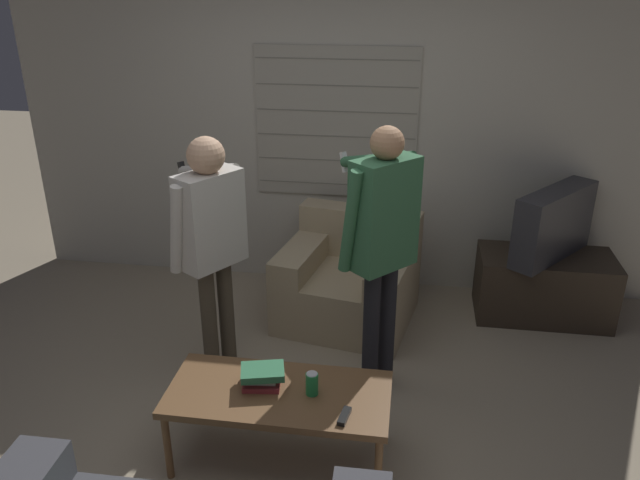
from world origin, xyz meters
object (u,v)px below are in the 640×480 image
armchair_beige (349,280)px  tv (553,224)px  coffee_table (279,397)px  person_left_standing (210,230)px  soda_can (312,384)px  person_right_standing (382,233)px  book_stack (262,376)px  spare_remote (344,416)px

armchair_beige → tv: 1.55m
coffee_table → person_left_standing: size_ratio=0.73×
tv → soda_can: (-1.49, -1.80, -0.26)m
coffee_table → person_left_standing: person_left_standing is taller
tv → person_right_standing: size_ratio=0.45×
tv → person_left_standing: (-2.24, -1.06, 0.25)m
tv → person_left_standing: 2.49m
book_stack → armchair_beige: bearing=78.7°
person_right_standing → soda_can: bearing=-160.0°
person_left_standing → spare_remote: person_left_standing is taller
armchair_beige → book_stack: bearing=89.4°
coffee_table → person_right_standing: bearing=56.5°
coffee_table → armchair_beige: bearing=82.5°
person_left_standing → soda_can: (0.75, -0.74, -0.51)m
tv → person_right_standing: 1.65m
person_right_standing → spare_remote: size_ratio=12.60×
coffee_table → book_stack: 0.14m
armchair_beige → person_left_standing: size_ratio=0.68×
soda_can → book_stack: bearing=172.2°
spare_remote → tv: bearing=66.2°
tv → coffee_table: bearing=-3.9°
coffee_table → tv: tv is taller
tv → person_right_standing: bearing=-8.7°
person_left_standing → person_right_standing: (1.04, -0.04, 0.06)m
armchair_beige → person_right_standing: 1.18m
soda_can → spare_remote: 0.26m
armchair_beige → person_right_standing: person_right_standing is taller
coffee_table → person_left_standing: (-0.57, 0.75, 0.61)m
spare_remote → soda_can: bearing=148.2°
tv → person_right_standing: person_right_standing is taller
person_right_standing → armchair_beige: bearing=59.7°
soda_can → spare_remote: size_ratio=0.93×
person_left_standing → book_stack: size_ratio=6.16×
coffee_table → person_left_standing: bearing=127.2°
tv → spare_remote: 2.38m
person_right_standing → book_stack: 1.05m
tv → book_stack: bearing=-6.2°
coffee_table → tv: bearing=47.3°
armchair_beige → spare_remote: (0.16, -1.74, 0.15)m
person_left_standing → spare_remote: bearing=-101.5°
coffee_table → spare_remote: 0.40m
armchair_beige → coffee_table: size_ratio=0.92×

